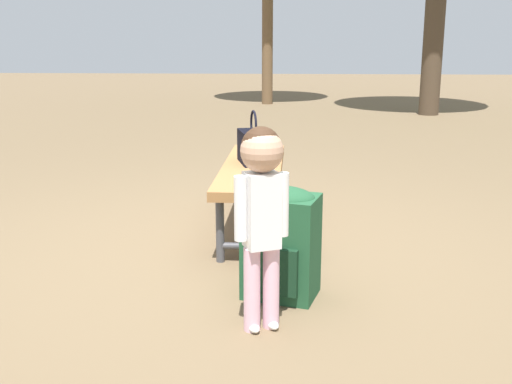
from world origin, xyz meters
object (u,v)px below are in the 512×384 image
object	(u,v)px
park_bench	(252,173)
backpack_large	(281,239)
handbag	(254,145)
backpack_small	(293,230)
child_standing	(262,197)

from	to	relation	value
park_bench	backpack_large	bearing A→B (deg)	10.81
handbag	backpack_small	xyz separation A→B (m)	(0.63, 0.28, -0.41)
handbag	backpack_small	bearing A→B (deg)	23.87
park_bench	backpack_small	world-z (taller)	park_bench
handbag	park_bench	bearing A→B (deg)	-5.04
child_standing	backpack_large	size ratio (longest dim) A/B	1.53
backpack_large	park_bench	bearing A→B (deg)	-169.19
handbag	backpack_large	size ratio (longest dim) A/B	0.60
handbag	backpack_small	world-z (taller)	handbag
park_bench	child_standing	xyz separation A→B (m)	(1.55, 0.14, 0.23)
park_bench	handbag	distance (m)	0.19
backpack_large	handbag	bearing A→B (deg)	-169.91
handbag	backpack_large	xyz separation A→B (m)	(1.23, 0.22, -0.27)
backpack_large	backpack_small	size ratio (longest dim) A/B	1.84
child_standing	backpack_small	bearing A→B (deg)	171.78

